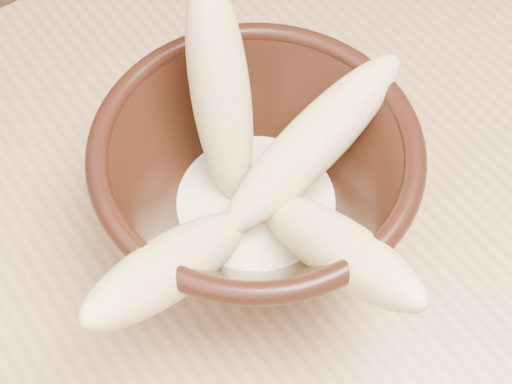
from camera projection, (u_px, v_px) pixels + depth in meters
table at (388, 294)px, 0.58m from camera, size 1.20×0.80×0.75m
bowl at (256, 184)px, 0.47m from camera, size 0.21×0.21×0.11m
milk_puddle at (256, 206)px, 0.49m from camera, size 0.12×0.12×0.02m
banana_upright at (220, 92)px, 0.45m from camera, size 0.08×0.11×0.16m
banana_left at (174, 264)px, 0.41m from camera, size 0.16×0.09×0.12m
banana_across at (312, 143)px, 0.46m from camera, size 0.16×0.06×0.09m
banana_front at (334, 246)px, 0.42m from camera, size 0.04×0.16×0.12m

